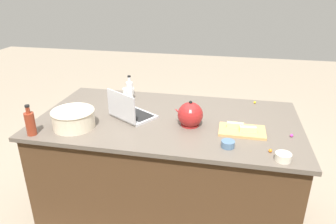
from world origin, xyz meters
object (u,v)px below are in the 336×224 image
(butter_stick_right, at_px, (248,129))
(butter_stick_left, at_px, (235,125))
(bottle_vinegar, at_px, (130,91))
(mixing_bowl_large, at_px, (74,118))
(ramekin_wide, at_px, (283,157))
(bottle_soy, at_px, (30,123))
(kettle, at_px, (190,115))
(ramekin_medium, at_px, (128,91))
(laptop, at_px, (130,112))
(ramekin_small, at_px, (228,144))
(cutting_board, at_px, (242,131))

(butter_stick_right, bearing_deg, butter_stick_left, -28.08)
(bottle_vinegar, bearing_deg, butter_stick_left, 156.11)
(mixing_bowl_large, distance_m, ramekin_wide, 1.38)
(bottle_soy, xyz_separation_m, kettle, (-1.01, -0.36, -0.01))
(kettle, bearing_deg, ramekin_medium, -40.01)
(ramekin_medium, bearing_deg, laptop, 109.63)
(ramekin_small, bearing_deg, butter_stick_right, -121.32)
(kettle, bearing_deg, ramekin_wide, 148.96)
(bottle_vinegar, height_order, butter_stick_right, bottle_vinegar)
(mixing_bowl_large, bearing_deg, ramekin_medium, -101.85)
(ramekin_small, bearing_deg, butter_stick_left, -99.12)
(cutting_board, xyz_separation_m, butter_stick_right, (-0.04, 0.02, 0.03))
(cutting_board, height_order, ramekin_small, ramekin_small)
(butter_stick_left, xyz_separation_m, butter_stick_right, (-0.08, 0.04, 0.00))
(kettle, relative_size, ramekin_small, 2.53)
(laptop, xyz_separation_m, butter_stick_left, (-0.77, 0.04, -0.01))
(mixing_bowl_large, distance_m, kettle, 0.81)
(butter_stick_right, height_order, ramekin_medium, butter_stick_right)
(mixing_bowl_large, bearing_deg, bottle_vinegar, -110.87)
(cutting_board, distance_m, butter_stick_left, 0.06)
(mixing_bowl_large, relative_size, butter_stick_left, 2.71)
(cutting_board, bearing_deg, mixing_bowl_large, 8.07)
(kettle, bearing_deg, butter_stick_left, 177.75)
(kettle, height_order, ramekin_wide, kettle)
(mixing_bowl_large, bearing_deg, butter_stick_left, -170.44)
(laptop, relative_size, bottle_vinegar, 1.73)
(butter_stick_left, bearing_deg, ramekin_small, 80.88)
(laptop, distance_m, ramekin_small, 0.79)
(butter_stick_left, bearing_deg, ramekin_medium, -29.87)
(ramekin_medium, bearing_deg, butter_stick_right, 150.27)
(ramekin_wide, bearing_deg, ramekin_small, -16.33)
(bottle_soy, bearing_deg, butter_stick_right, -167.97)
(ramekin_wide, bearing_deg, laptop, -20.23)
(bottle_vinegar, distance_m, bottle_soy, 0.86)
(mixing_bowl_large, xyz_separation_m, bottle_vinegar, (-0.22, -0.58, 0.02))
(ramekin_small, bearing_deg, ramekin_wide, 163.67)
(laptop, relative_size, ramekin_wide, 4.15)
(mixing_bowl_large, xyz_separation_m, bottle_soy, (0.22, 0.16, 0.02))
(bottle_soy, distance_m, ramekin_small, 1.29)
(kettle, distance_m, ramekin_medium, 0.83)
(mixing_bowl_large, bearing_deg, kettle, -165.90)
(kettle, relative_size, ramekin_wide, 2.33)
(ramekin_small, height_order, ramekin_medium, ramekin_medium)
(butter_stick_right, bearing_deg, cutting_board, -31.96)
(ramekin_medium, bearing_deg, kettle, 139.99)
(bottle_vinegar, height_order, ramekin_wide, bottle_vinegar)
(ramekin_small, height_order, ramekin_wide, ramekin_wide)
(butter_stick_left, bearing_deg, cutting_board, 155.02)
(ramekin_medium, xyz_separation_m, ramekin_wide, (-1.22, 0.89, -0.00))
(ramekin_small, bearing_deg, ramekin_medium, -41.17)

